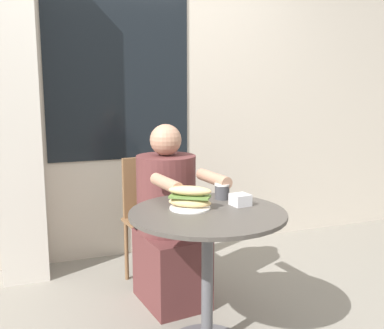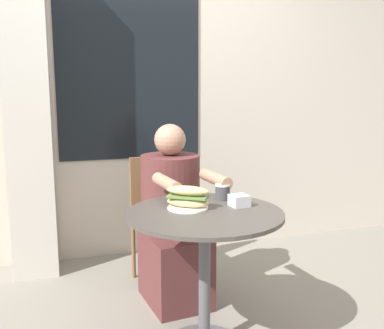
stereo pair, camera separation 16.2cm
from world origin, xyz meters
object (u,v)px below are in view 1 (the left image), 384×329
(diner_chair, at_px, (152,208))
(drink_cup, at_px, (222,191))
(cafe_table, at_px, (207,249))
(sandwich_on_plate, at_px, (190,198))
(seated_diner, at_px, (169,228))

(diner_chair, height_order, drink_cup, diner_chair)
(cafe_table, height_order, sandwich_on_plate, sandwich_on_plate)
(sandwich_on_plate, bearing_deg, drink_cup, 27.32)
(diner_chair, height_order, sandwich_on_plate, diner_chair)
(drink_cup, bearing_deg, sandwich_on_plate, -152.68)
(sandwich_on_plate, distance_m, drink_cup, 0.26)
(diner_chair, bearing_deg, sandwich_on_plate, 80.79)
(cafe_table, distance_m, drink_cup, 0.35)
(diner_chair, bearing_deg, drink_cup, 98.22)
(sandwich_on_plate, bearing_deg, seated_diner, 84.22)
(drink_cup, bearing_deg, diner_chair, 105.05)
(diner_chair, relative_size, seated_diner, 0.77)
(diner_chair, distance_m, seated_diner, 0.35)
(cafe_table, height_order, drink_cup, drink_cup)
(cafe_table, bearing_deg, sandwich_on_plate, 129.55)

